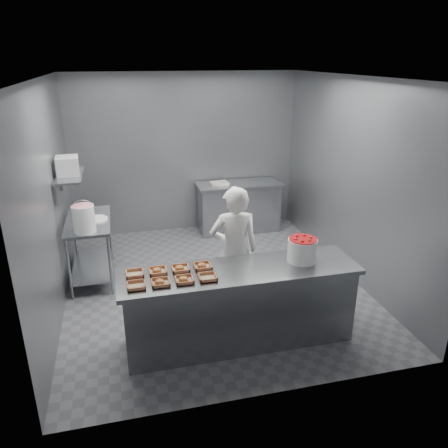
{
  "coord_description": "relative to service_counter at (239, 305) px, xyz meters",
  "views": [
    {
      "loc": [
        -1.17,
        -5.37,
        3.04
      ],
      "look_at": [
        0.11,
        -0.2,
        0.98
      ],
      "focal_mm": 35.0,
      "sensor_mm": 36.0,
      "label": 1
    }
  ],
  "objects": [
    {
      "name": "service_counter",
      "position": [
        0.0,
        0.0,
        0.0
      ],
      "size": [
        2.6,
        0.7,
        0.9
      ],
      "color": "slate",
      "rests_on": "ground"
    },
    {
      "name": "tray_2",
      "position": [
        -0.62,
        -0.13,
        0.47
      ],
      "size": [
        0.19,
        0.18,
        0.06
      ],
      "color": "tan",
      "rests_on": "service_counter"
    },
    {
      "name": "rag",
      "position": [
        -1.51,
        2.04,
        0.46
      ],
      "size": [
        0.15,
        0.14,
        0.02
      ],
      "primitive_type": "cube",
      "rotation": [
        0.0,
        0.0,
        -0.25
      ],
      "color": "#CCB28C",
      "rests_on": "prep_table"
    },
    {
      "name": "worker",
      "position": [
        0.11,
        0.63,
        0.36
      ],
      "size": [
        0.62,
        0.43,
        1.64
      ],
      "primitive_type": "imported",
      "rotation": [
        0.0,
        0.0,
        3.07
      ],
      "color": "white",
      "rests_on": "ground"
    },
    {
      "name": "wall_left",
      "position": [
        -2.0,
        1.35,
        0.95
      ],
      "size": [
        0.04,
        4.5,
        2.8
      ],
      "primitive_type": "cube",
      "color": "slate",
      "rests_on": "ground"
    },
    {
      "name": "strawberry_tub",
      "position": [
        0.73,
        0.03,
        0.59
      ],
      "size": [
        0.32,
        0.32,
        0.27
      ],
      "color": "white",
      "rests_on": "service_counter"
    },
    {
      "name": "bucket_lid",
      "position": [
        -1.53,
        1.91,
        0.46
      ],
      "size": [
        0.33,
        0.33,
        0.02
      ],
      "primitive_type": "cylinder",
      "rotation": [
        0.0,
        0.0,
        -0.07
      ],
      "color": "white",
      "rests_on": "prep_table"
    },
    {
      "name": "tray_5",
      "position": [
        -0.86,
        0.13,
        0.47
      ],
      "size": [
        0.19,
        0.18,
        0.06
      ],
      "color": "tan",
      "rests_on": "service_counter"
    },
    {
      "name": "tray_6",
      "position": [
        -0.62,
        0.13,
        0.47
      ],
      "size": [
        0.19,
        0.18,
        0.06
      ],
      "color": "tan",
      "rests_on": "service_counter"
    },
    {
      "name": "tray_4",
      "position": [
        -1.1,
        0.13,
        0.47
      ],
      "size": [
        0.19,
        0.18,
        0.04
      ],
      "color": "tan",
      "rests_on": "service_counter"
    },
    {
      "name": "tray_7",
      "position": [
        -0.38,
        0.13,
        0.47
      ],
      "size": [
        0.19,
        0.18,
        0.06
      ],
      "color": "tan",
      "rests_on": "service_counter"
    },
    {
      "name": "appliance",
      "position": [
        -1.82,
        1.93,
        1.23
      ],
      "size": [
        0.3,
        0.34,
        0.24
      ],
      "primitive_type": "cube",
      "rotation": [
        0.0,
        0.0,
        0.07
      ],
      "color": "gray",
      "rests_on": "wall_shelf"
    },
    {
      "name": "tray_3",
      "position": [
        -0.38,
        -0.13,
        0.47
      ],
      "size": [
        0.19,
        0.18,
        0.04
      ],
      "color": "tan",
      "rests_on": "service_counter"
    },
    {
      "name": "wall_right",
      "position": [
        2.0,
        1.35,
        0.95
      ],
      "size": [
        0.04,
        4.5,
        2.8
      ],
      "primitive_type": "cube",
      "color": "slate",
      "rests_on": "ground"
    },
    {
      "name": "paper_stack",
      "position": [
        0.54,
        3.25,
        0.47
      ],
      "size": [
        0.31,
        0.23,
        0.05
      ],
      "primitive_type": "cube",
      "rotation": [
        0.0,
        0.0,
        0.03
      ],
      "color": "silver",
      "rests_on": "back_counter"
    },
    {
      "name": "back_counter",
      "position": [
        0.9,
        3.25,
        -0.0
      ],
      "size": [
        1.5,
        0.6,
        0.9
      ],
      "color": "slate",
      "rests_on": "ground"
    },
    {
      "name": "floor",
      "position": [
        0.0,
        1.35,
        -0.45
      ],
      "size": [
        4.5,
        4.5,
        0.0
      ],
      "primitive_type": "plane",
      "color": "#4C4C51",
      "rests_on": "ground"
    },
    {
      "name": "tray_0",
      "position": [
        -1.1,
        -0.13,
        0.47
      ],
      "size": [
        0.19,
        0.18,
        0.04
      ],
      "color": "tan",
      "rests_on": "service_counter"
    },
    {
      "name": "ceiling",
      "position": [
        0.0,
        1.35,
        2.35
      ],
      "size": [
        4.5,
        4.5,
        0.0
      ],
      "primitive_type": "plane",
      "rotation": [
        3.14,
        0.0,
        0.0
      ],
      "color": "white",
      "rests_on": "wall_back"
    },
    {
      "name": "glaze_bucket",
      "position": [
        -1.66,
        1.51,
        0.64
      ],
      "size": [
        0.3,
        0.28,
        0.43
      ],
      "color": "white",
      "rests_on": "prep_table"
    },
    {
      "name": "prep_table",
      "position": [
        -1.65,
        1.95,
        0.14
      ],
      "size": [
        0.6,
        1.2,
        0.9
      ],
      "color": "slate",
      "rests_on": "ground"
    },
    {
      "name": "tray_1",
      "position": [
        -0.86,
        -0.13,
        0.47
      ],
      "size": [
        0.19,
        0.18,
        0.06
      ],
      "color": "tan",
      "rests_on": "service_counter"
    },
    {
      "name": "wall_shelf",
      "position": [
        -1.82,
        1.95,
        1.1
      ],
      "size": [
        0.35,
        0.9,
        0.03
      ],
      "primitive_type": "cube",
      "color": "slate",
      "rests_on": "wall_left"
    },
    {
      "name": "wall_back",
      "position": [
        0.0,
        3.6,
        0.95
      ],
      "size": [
        4.0,
        0.04,
        2.8
      ],
      "primitive_type": "cube",
      "color": "slate",
      "rests_on": "ground"
    }
  ]
}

